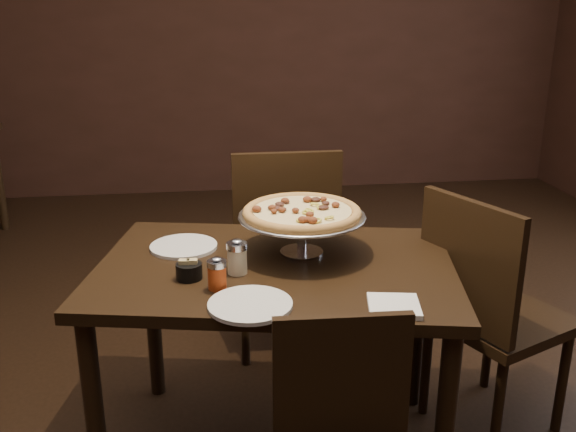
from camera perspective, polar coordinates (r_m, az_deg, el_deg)
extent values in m
cube|color=black|center=(5.56, -6.35, 16.33)|extent=(6.00, 0.02, 2.80)
cube|color=black|center=(2.19, -1.12, -4.80)|extent=(1.34, 1.03, 0.04)
cylinder|color=black|center=(2.20, -16.79, -16.84)|extent=(0.06, 0.06, 0.71)
cylinder|color=black|center=(2.75, -11.90, -8.79)|extent=(0.06, 0.06, 0.71)
cylinder|color=black|center=(2.68, 11.39, -9.54)|extent=(0.06, 0.06, 0.71)
cylinder|color=#BCBBC3|center=(2.28, 1.22, -3.22)|extent=(0.15, 0.15, 0.01)
cylinder|color=#BCBBC3|center=(2.26, 1.24, -1.70)|extent=(0.03, 0.03, 0.12)
cylinder|color=#BCBBC3|center=(2.23, 1.25, -0.17)|extent=(0.11, 0.11, 0.01)
cylinder|color=#AAAAAF|center=(2.23, 1.25, -0.02)|extent=(0.44, 0.44, 0.01)
torus|color=#AAAAAF|center=(2.23, 1.25, 0.01)|extent=(0.45, 0.45, 0.01)
cylinder|color=brown|center=(2.23, 1.25, 0.22)|extent=(0.40, 0.40, 0.01)
torus|color=brown|center=(2.23, 1.25, 0.33)|extent=(0.42, 0.42, 0.03)
cylinder|color=tan|center=(2.23, 1.25, 0.46)|extent=(0.34, 0.34, 0.01)
cylinder|color=beige|center=(2.11, -4.53, -4.01)|extent=(0.06, 0.06, 0.09)
cylinder|color=#BCBBC3|center=(2.09, -4.57, -2.67)|extent=(0.07, 0.07, 0.02)
ellipsoid|color=#BCBBC3|center=(2.08, -4.58, -2.23)|extent=(0.04, 0.04, 0.01)
cylinder|color=maroon|center=(2.00, -6.32, -5.46)|extent=(0.06, 0.06, 0.08)
cylinder|color=#BCBBC3|center=(1.98, -6.37, -4.22)|extent=(0.06, 0.06, 0.02)
ellipsoid|color=#BCBBC3|center=(1.98, -6.38, -3.81)|extent=(0.03, 0.03, 0.01)
cylinder|color=black|center=(2.09, -8.79, -4.86)|extent=(0.08, 0.08, 0.05)
cube|color=tan|center=(2.09, -9.19, -4.58)|extent=(0.04, 0.03, 0.06)
cube|color=tan|center=(2.09, -8.49, -4.55)|extent=(0.04, 0.03, 0.06)
cube|color=white|center=(1.91, 9.39, -7.90)|extent=(0.17, 0.17, 0.02)
cylinder|color=silver|center=(2.36, -9.26, -2.68)|extent=(0.24, 0.24, 0.01)
cylinder|color=silver|center=(1.90, -3.38, -7.87)|extent=(0.25, 0.25, 0.01)
cone|color=#BCBBC3|center=(2.09, 0.77, -1.15)|extent=(0.14, 0.14, 0.00)
cylinder|color=black|center=(2.09, 0.77, -1.08)|extent=(0.09, 0.08, 0.02)
cube|color=black|center=(3.04, -0.61, -3.11)|extent=(0.47, 0.47, 0.04)
cube|color=black|center=(2.75, -0.07, 0.68)|extent=(0.47, 0.04, 0.49)
cylinder|color=black|center=(3.34, 2.24, -5.77)|extent=(0.04, 0.04, 0.46)
cylinder|color=black|center=(3.30, -4.31, -6.13)|extent=(0.04, 0.04, 0.46)
cylinder|color=black|center=(3.00, 3.51, -8.72)|extent=(0.04, 0.04, 0.46)
cylinder|color=black|center=(2.96, -3.82, -9.17)|extent=(0.04, 0.04, 0.46)
cube|color=black|center=(1.82, 4.81, -14.39)|extent=(0.38, 0.04, 0.40)
cube|color=black|center=(2.60, 18.27, -8.64)|extent=(0.59, 0.59, 0.04)
cube|color=black|center=(2.35, 15.69, -4.20)|extent=(0.21, 0.42, 0.47)
cylinder|color=black|center=(2.75, 23.21, -13.38)|extent=(0.04, 0.04, 0.44)
cylinder|color=black|center=(2.93, 17.42, -10.58)|extent=(0.04, 0.04, 0.44)
cylinder|color=black|center=(2.50, 18.15, -16.21)|extent=(0.04, 0.04, 0.44)
cylinder|color=black|center=(2.70, 12.19, -12.84)|extent=(0.04, 0.04, 0.44)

